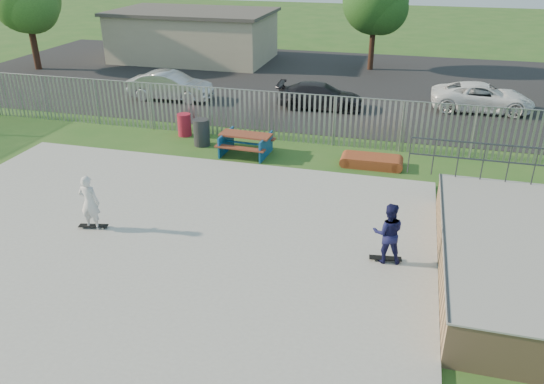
% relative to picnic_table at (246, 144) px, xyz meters
% --- Properties ---
extents(ground, '(120.00, 120.00, 0.00)m').
position_rel_picnic_table_xyz_m(ground, '(-0.57, -7.20, -0.41)').
color(ground, '#2B5D1F').
rests_on(ground, ground).
extents(concrete_slab, '(15.00, 12.00, 0.15)m').
position_rel_picnic_table_xyz_m(concrete_slab, '(-0.57, -7.20, -0.34)').
color(concrete_slab, '#A4A49F').
rests_on(concrete_slab, ground).
extents(quarter_pipe, '(5.50, 7.05, 2.19)m').
position_rel_picnic_table_xyz_m(quarter_pipe, '(8.93, -6.16, 0.14)').
color(quarter_pipe, tan).
rests_on(quarter_pipe, ground).
extents(fence, '(26.04, 16.02, 2.00)m').
position_rel_picnic_table_xyz_m(fence, '(0.43, -2.61, 0.59)').
color(fence, gray).
rests_on(fence, ground).
extents(picnic_table, '(2.00, 1.67, 0.81)m').
position_rel_picnic_table_xyz_m(picnic_table, '(0.00, 0.00, 0.00)').
color(picnic_table, brown).
rests_on(picnic_table, ground).
extents(funbox, '(1.86, 0.94, 0.37)m').
position_rel_picnic_table_xyz_m(funbox, '(4.73, 0.04, -0.23)').
color(funbox, brown).
rests_on(funbox, ground).
extents(trash_bin_red, '(0.56, 0.56, 0.93)m').
position_rel_picnic_table_xyz_m(trash_bin_red, '(-3.09, 1.38, 0.05)').
color(trash_bin_red, '#A4192F').
rests_on(trash_bin_red, ground).
extents(trash_bin_grey, '(0.64, 0.64, 1.06)m').
position_rel_picnic_table_xyz_m(trash_bin_grey, '(-1.98, 0.49, 0.12)').
color(trash_bin_grey, '#28282B').
rests_on(trash_bin_grey, ground).
extents(parking_lot, '(40.00, 18.00, 0.02)m').
position_rel_picnic_table_xyz_m(parking_lot, '(-0.57, 11.80, -0.40)').
color(parking_lot, black).
rests_on(parking_lot, ground).
extents(car_silver, '(4.26, 1.57, 1.39)m').
position_rel_picnic_table_xyz_m(car_silver, '(-5.93, 6.24, 0.30)').
color(car_silver, silver).
rests_on(car_silver, parking_lot).
extents(car_dark, '(4.24, 1.94, 1.20)m').
position_rel_picnic_table_xyz_m(car_dark, '(1.67, 6.66, 0.21)').
color(car_dark, black).
rests_on(car_dark, parking_lot).
extents(car_white, '(4.71, 2.30, 1.29)m').
position_rel_picnic_table_xyz_m(car_white, '(9.11, 8.23, 0.25)').
color(car_white, white).
rests_on(car_white, parking_lot).
extents(building, '(10.40, 6.40, 3.20)m').
position_rel_picnic_table_xyz_m(building, '(-8.57, 15.80, 1.20)').
color(building, '#B6A98C').
rests_on(building, ground).
extents(tree_mid, '(3.91, 3.91, 6.04)m').
position_rel_picnic_table_xyz_m(tree_mid, '(3.20, 15.78, 3.65)').
color(tree_mid, '#3A2217').
rests_on(tree_mid, ground).
extents(skateboard_a, '(0.82, 0.30, 0.08)m').
position_rel_picnic_table_xyz_m(skateboard_a, '(5.66, -6.38, -0.23)').
color(skateboard_a, black).
rests_on(skateboard_a, concrete_slab).
extents(skateboard_b, '(0.82, 0.37, 0.08)m').
position_rel_picnic_table_xyz_m(skateboard_b, '(-2.32, -6.79, -0.23)').
color(skateboard_b, black).
rests_on(skateboard_b, concrete_slab).
extents(skater_navy, '(0.84, 0.69, 1.58)m').
position_rel_picnic_table_xyz_m(skater_navy, '(5.66, -6.38, 0.52)').
color(skater_navy, '#161746').
rests_on(skater_navy, concrete_slab).
extents(skater_white, '(0.59, 0.40, 1.58)m').
position_rel_picnic_table_xyz_m(skater_white, '(-2.32, -6.79, 0.52)').
color(skater_white, silver).
rests_on(skater_white, concrete_slab).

